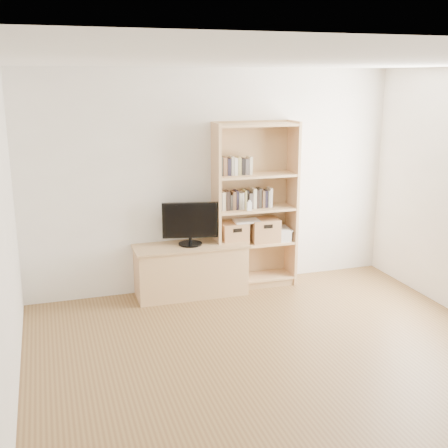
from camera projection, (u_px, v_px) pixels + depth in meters
name	position (u px, v px, depth m)	size (l,w,h in m)	color
floor	(301.00, 385.00, 4.69)	(4.50, 5.00, 0.01)	brown
back_wall	(214.00, 181.00, 6.66)	(4.50, 0.02, 2.60)	silver
ceiling	(314.00, 62.00, 4.03)	(4.50, 5.00, 0.01)	white
tv_stand	(191.00, 271.00, 6.59)	(1.28, 0.48, 0.58)	tan
bookshelf	(255.00, 206.00, 6.71)	(1.00, 0.36, 2.00)	tan
television	(190.00, 224.00, 6.45)	(0.64, 0.05, 0.50)	black
books_row_mid	(254.00, 199.00, 6.71)	(0.79, 0.15, 0.21)	#524A47
books_row_upper	(237.00, 166.00, 6.55)	(0.39, 0.14, 0.21)	#524A47
baby_monitor	(249.00, 206.00, 6.57)	(0.05, 0.03, 0.10)	white
basket_left	(234.00, 233.00, 6.71)	(0.31, 0.26, 0.26)	#AA7F4C
basket_right	(264.00, 230.00, 6.82)	(0.34, 0.28, 0.28)	#AA7F4C
laptop	(247.00, 221.00, 6.72)	(0.30, 0.21, 0.02)	white
magazine_stack	(281.00, 234.00, 6.90)	(0.19, 0.28, 0.13)	silver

